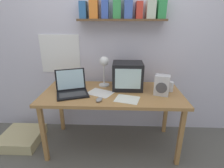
{
  "coord_description": "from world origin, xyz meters",
  "views": [
    {
      "loc": [
        0.08,
        -1.87,
        1.52
      ],
      "look_at": [
        0.0,
        0.0,
        0.83
      ],
      "focal_mm": 28.0,
      "sensor_mm": 36.0,
      "label": 1
    }
  ],
  "objects_px": {
    "crt_monitor": "(128,76)",
    "laptop": "(72,88)",
    "corner_desk": "(112,97)",
    "loose_paper_near_monitor": "(127,99)",
    "computer_mouse": "(99,100)",
    "desk_lamp": "(104,66)",
    "juice_glass": "(171,87)",
    "space_heater": "(162,85)",
    "open_notebook": "(100,93)",
    "floor_cushion": "(22,138)"
  },
  "relations": [
    {
      "from": "floor_cushion",
      "to": "corner_desk",
      "type": "bearing_deg",
      "value": 0.36
    },
    {
      "from": "crt_monitor",
      "to": "computer_mouse",
      "type": "xyz_separation_m",
      "value": [
        -0.3,
        -0.37,
        -0.14
      ]
    },
    {
      "from": "crt_monitor",
      "to": "juice_glass",
      "type": "height_order",
      "value": "crt_monitor"
    },
    {
      "from": "crt_monitor",
      "to": "desk_lamp",
      "type": "height_order",
      "value": "desk_lamp"
    },
    {
      "from": "space_heater",
      "to": "open_notebook",
      "type": "bearing_deg",
      "value": -163.85
    },
    {
      "from": "desk_lamp",
      "to": "space_heater",
      "type": "height_order",
      "value": "desk_lamp"
    },
    {
      "from": "corner_desk",
      "to": "space_heater",
      "type": "relative_size",
      "value": 7.08
    },
    {
      "from": "juice_glass",
      "to": "space_heater",
      "type": "height_order",
      "value": "space_heater"
    },
    {
      "from": "laptop",
      "to": "open_notebook",
      "type": "xyz_separation_m",
      "value": [
        0.32,
        0.01,
        -0.06
      ]
    },
    {
      "from": "laptop",
      "to": "space_heater",
      "type": "xyz_separation_m",
      "value": [
        1.01,
        -0.0,
        0.05
      ]
    },
    {
      "from": "computer_mouse",
      "to": "crt_monitor",
      "type": "bearing_deg",
      "value": 50.7
    },
    {
      "from": "juice_glass",
      "to": "space_heater",
      "type": "distance_m",
      "value": 0.18
    },
    {
      "from": "desk_lamp",
      "to": "computer_mouse",
      "type": "relative_size",
      "value": 3.36
    },
    {
      "from": "corner_desk",
      "to": "floor_cushion",
      "type": "height_order",
      "value": "corner_desk"
    },
    {
      "from": "laptop",
      "to": "juice_glass",
      "type": "bearing_deg",
      "value": -14.78
    },
    {
      "from": "space_heater",
      "to": "loose_paper_near_monitor",
      "type": "xyz_separation_m",
      "value": [
        -0.38,
        -0.14,
        -0.11
      ]
    },
    {
      "from": "juice_glass",
      "to": "space_heater",
      "type": "relative_size",
      "value": 0.52
    },
    {
      "from": "crt_monitor",
      "to": "open_notebook",
      "type": "height_order",
      "value": "crt_monitor"
    },
    {
      "from": "computer_mouse",
      "to": "floor_cushion",
      "type": "distance_m",
      "value": 1.29
    },
    {
      "from": "corner_desk",
      "to": "laptop",
      "type": "distance_m",
      "value": 0.48
    },
    {
      "from": "crt_monitor",
      "to": "open_notebook",
      "type": "relative_size",
      "value": 1.05
    },
    {
      "from": "crt_monitor",
      "to": "corner_desk",
      "type": "bearing_deg",
      "value": -143.74
    },
    {
      "from": "crt_monitor",
      "to": "loose_paper_near_monitor",
      "type": "bearing_deg",
      "value": -91.47
    },
    {
      "from": "space_heater",
      "to": "juice_glass",
      "type": "bearing_deg",
      "value": 55.89
    },
    {
      "from": "corner_desk",
      "to": "open_notebook",
      "type": "relative_size",
      "value": 4.7
    },
    {
      "from": "juice_glass",
      "to": "open_notebook",
      "type": "xyz_separation_m",
      "value": [
        -0.82,
        -0.09,
        -0.05
      ]
    },
    {
      "from": "corner_desk",
      "to": "desk_lamp",
      "type": "distance_m",
      "value": 0.38
    },
    {
      "from": "juice_glass",
      "to": "computer_mouse",
      "type": "xyz_separation_m",
      "value": [
        -0.8,
        -0.3,
        -0.04
      ]
    },
    {
      "from": "loose_paper_near_monitor",
      "to": "computer_mouse",
      "type": "bearing_deg",
      "value": -169.91
    },
    {
      "from": "floor_cushion",
      "to": "juice_glass",
      "type": "bearing_deg",
      "value": 1.85
    },
    {
      "from": "laptop",
      "to": "floor_cushion",
      "type": "relative_size",
      "value": 0.86
    },
    {
      "from": "crt_monitor",
      "to": "laptop",
      "type": "height_order",
      "value": "crt_monitor"
    },
    {
      "from": "corner_desk",
      "to": "loose_paper_near_monitor",
      "type": "distance_m",
      "value": 0.26
    },
    {
      "from": "corner_desk",
      "to": "computer_mouse",
      "type": "xyz_separation_m",
      "value": [
        -0.12,
        -0.24,
        0.08
      ]
    },
    {
      "from": "juice_glass",
      "to": "corner_desk",
      "type": "bearing_deg",
      "value": -175.57
    },
    {
      "from": "space_heater",
      "to": "loose_paper_near_monitor",
      "type": "bearing_deg",
      "value": -142.33
    },
    {
      "from": "laptop",
      "to": "juice_glass",
      "type": "height_order",
      "value": "laptop"
    },
    {
      "from": "desk_lamp",
      "to": "space_heater",
      "type": "relative_size",
      "value": 1.71
    },
    {
      "from": "crt_monitor",
      "to": "open_notebook",
      "type": "xyz_separation_m",
      "value": [
        -0.31,
        -0.16,
        -0.16
      ]
    },
    {
      "from": "laptop",
      "to": "open_notebook",
      "type": "distance_m",
      "value": 0.33
    },
    {
      "from": "juice_glass",
      "to": "computer_mouse",
      "type": "relative_size",
      "value": 1.02
    },
    {
      "from": "corner_desk",
      "to": "juice_glass",
      "type": "height_order",
      "value": "juice_glass"
    },
    {
      "from": "computer_mouse",
      "to": "desk_lamp",
      "type": "bearing_deg",
      "value": 86.83
    },
    {
      "from": "loose_paper_near_monitor",
      "to": "floor_cushion",
      "type": "xyz_separation_m",
      "value": [
        -1.36,
        0.18,
        -0.67
      ]
    },
    {
      "from": "crt_monitor",
      "to": "computer_mouse",
      "type": "height_order",
      "value": "crt_monitor"
    },
    {
      "from": "loose_paper_near_monitor",
      "to": "floor_cushion",
      "type": "distance_m",
      "value": 1.52
    },
    {
      "from": "corner_desk",
      "to": "desk_lamp",
      "type": "xyz_separation_m",
      "value": [
        -0.1,
        0.16,
        0.33
      ]
    },
    {
      "from": "juice_glass",
      "to": "laptop",
      "type": "bearing_deg",
      "value": -175.07
    },
    {
      "from": "corner_desk",
      "to": "space_heater",
      "type": "height_order",
      "value": "space_heater"
    },
    {
      "from": "space_heater",
      "to": "floor_cushion",
      "type": "bearing_deg",
      "value": -163.86
    }
  ]
}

